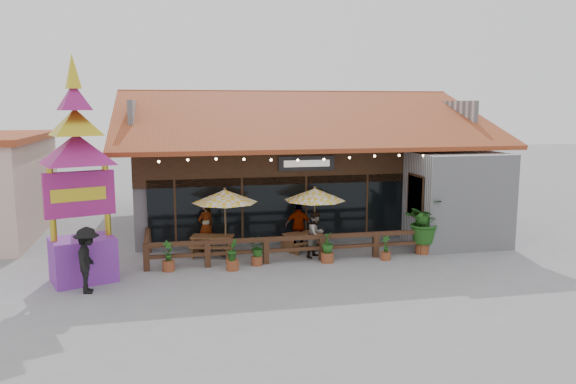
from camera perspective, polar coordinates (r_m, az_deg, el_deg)
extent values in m
plane|color=gray|center=(20.55, 4.44, -6.47)|extent=(100.00, 100.00, 0.00)
cube|color=#BCBBC1|center=(26.83, 0.22, 1.52)|extent=(14.00, 10.00, 4.00)
cube|color=#3A2412|center=(21.44, -0.78, 2.90)|extent=(11.00, 0.16, 1.60)
cube|color=black|center=(21.66, -0.76, -1.58)|extent=(10.00, 0.12, 2.40)
cube|color=#FFB472|center=(21.86, -0.86, -1.49)|extent=(9.80, 0.05, 2.20)
cube|color=#BCBBC1|center=(22.78, 16.78, -0.68)|extent=(3.50, 2.70, 3.60)
cube|color=red|center=(21.80, 12.82, -0.40)|extent=(0.06, 1.20, 1.50)
cube|color=#3A2412|center=(21.80, 12.80, -0.40)|extent=(0.04, 1.34, 1.64)
cube|color=#A04524|center=(23.21, 2.10, 7.56)|extent=(15.50, 7.05, 2.37)
cube|color=#A04524|center=(30.04, -1.23, 7.85)|extent=(15.50, 7.05, 2.37)
cube|color=#A04524|center=(26.61, 0.22, 10.14)|extent=(15.50, 0.30, 0.12)
cube|color=#BCBBC1|center=(26.03, -15.12, 6.96)|extent=(0.20, 9.00, 1.80)
cube|color=#BCBBC1|center=(28.94, 13.99, 7.16)|extent=(0.20, 9.00, 1.80)
cube|color=black|center=(21.55, 1.90, 2.93)|extent=(2.20, 0.10, 0.55)
cube|color=silver|center=(21.49, 1.93, 2.91)|extent=(1.80, 0.02, 0.25)
cube|color=#3A2412|center=(21.21, -11.40, -1.98)|extent=(0.08, 0.08, 2.40)
cube|color=#3A2412|center=(21.38, -4.68, -1.75)|extent=(0.08, 0.08, 2.40)
cube|color=#3A2412|center=(21.84, 1.83, -1.50)|extent=(0.08, 0.08, 2.40)
cube|color=#3A2412|center=(22.57, 8.00, -1.24)|extent=(0.08, 0.08, 2.40)
sphere|color=#FFC98C|center=(19.16, -12.99, 3.02)|extent=(0.09, 0.09, 0.09)
sphere|color=#FFC98C|center=(19.16, -10.15, 3.23)|extent=(0.09, 0.09, 0.09)
sphere|color=#FFC98C|center=(19.22, -7.32, 3.34)|extent=(0.09, 0.09, 0.09)
sphere|color=#FFC98C|center=(19.33, -4.50, 3.33)|extent=(0.09, 0.09, 0.09)
sphere|color=#FFC98C|center=(19.48, -1.73, 3.27)|extent=(0.09, 0.09, 0.09)
sphere|color=#FFC98C|center=(19.68, 1.00, 3.25)|extent=(0.09, 0.09, 0.09)
sphere|color=#FFC98C|center=(19.91, 3.66, 3.33)|extent=(0.09, 0.09, 0.09)
sphere|color=#FFC98C|center=(20.19, 6.27, 3.48)|extent=(0.09, 0.09, 0.09)
sphere|color=#FFC98C|center=(20.50, 8.79, 3.62)|extent=(0.09, 0.09, 0.09)
sphere|color=#FFC98C|center=(20.86, 11.24, 3.67)|extent=(0.09, 0.09, 0.09)
sphere|color=#FFC98C|center=(21.26, 13.59, 3.61)|extent=(0.09, 0.09, 0.09)
cube|color=#472719|center=(19.16, -14.19, -6.46)|extent=(0.20, 0.20, 0.90)
cube|color=#472719|center=(19.18, -8.18, -6.26)|extent=(0.20, 0.20, 0.90)
cube|color=#472719|center=(19.41, -2.25, -5.99)|extent=(0.20, 0.20, 0.90)
cube|color=#472719|center=(19.84, 3.48, -5.68)|extent=(0.20, 0.20, 0.90)
cube|color=#472719|center=(20.46, 8.90, -5.32)|extent=(0.20, 0.20, 0.90)
cube|color=#472719|center=(21.16, 13.47, -4.98)|extent=(0.20, 0.20, 0.90)
cube|color=#472719|center=(19.48, 0.36, -4.72)|extent=(9.80, 0.16, 0.14)
cube|color=#472719|center=(19.58, 0.36, -5.86)|extent=(9.80, 0.12, 0.12)
cube|color=#472719|center=(20.27, -14.12, -4.45)|extent=(0.16, 2.50, 0.14)
cube|color=#472719|center=(21.48, -13.99, -4.80)|extent=(0.20, 0.20, 0.90)
cylinder|color=brown|center=(20.33, -6.38, -3.25)|extent=(0.06, 0.06, 2.35)
cone|color=yellow|center=(20.15, -6.43, -0.41)|extent=(2.47, 2.47, 0.46)
sphere|color=brown|center=(20.11, -6.44, 0.31)|extent=(0.10, 0.10, 0.10)
cylinder|color=black|center=(20.60, -6.32, -6.37)|extent=(0.45, 0.45, 0.06)
cylinder|color=brown|center=(20.99, 2.72, -2.91)|extent=(0.06, 0.06, 2.29)
cone|color=yellow|center=(20.81, 2.74, -0.23)|extent=(2.99, 2.99, 0.45)
sphere|color=brown|center=(20.77, 2.74, 0.45)|extent=(0.10, 0.10, 0.10)
cylinder|color=black|center=(21.25, 2.70, -5.86)|extent=(0.44, 0.44, 0.06)
cube|color=brown|center=(20.56, -7.69, -4.50)|extent=(1.65, 1.08, 0.06)
cube|color=brown|center=(20.77, -9.47, -5.40)|extent=(0.25, 0.66, 0.70)
cube|color=brown|center=(20.53, -5.85, -5.49)|extent=(0.25, 0.66, 0.70)
cube|color=brown|center=(20.13, -7.95, -5.63)|extent=(1.53, 0.65, 0.05)
cube|color=brown|center=(21.12, -7.41, -4.93)|extent=(1.53, 0.65, 0.05)
cube|color=brown|center=(21.10, 1.48, -4.23)|extent=(1.54, 1.08, 0.05)
cube|color=brown|center=(20.86, 0.06, -5.30)|extent=(0.27, 0.60, 0.65)
cube|color=brown|center=(21.50, 2.86, -4.88)|extent=(0.27, 0.60, 0.65)
cube|color=brown|center=(20.77, 2.20, -5.19)|extent=(1.40, 0.69, 0.04)
cube|color=brown|center=(21.55, 0.79, -4.66)|extent=(1.40, 0.69, 0.04)
cube|color=purple|center=(18.58, -20.08, -6.46)|extent=(2.18, 1.90, 1.37)
cube|color=#941B69|center=(18.16, -20.42, -0.18)|extent=(2.04, 0.96, 1.37)
cube|color=gold|center=(18.00, -20.49, -0.26)|extent=(1.52, 0.57, 0.40)
cylinder|color=gold|center=(18.33, -22.86, -0.96)|extent=(0.18, 0.18, 2.29)
cylinder|color=gold|center=(18.10, -17.88, -0.81)|extent=(0.18, 0.18, 2.29)
pyramid|color=#941B69|center=(17.98, -20.74, 5.59)|extent=(3.50, 3.50, 0.91)
pyramid|color=gold|center=(17.96, -20.87, 7.96)|extent=(2.48, 2.48, 0.80)
pyramid|color=#941B69|center=(17.98, -21.00, 10.32)|extent=(1.61, 1.61, 0.80)
pyramid|color=gold|center=(18.03, -21.15, 13.04)|extent=(0.73, 0.73, 1.03)
cylinder|color=brown|center=(21.35, 13.53, -5.55)|extent=(0.55, 0.55, 0.40)
imported|color=#1D5618|center=(21.13, 13.63, -2.85)|extent=(1.96, 1.92, 1.65)
sphere|color=#1D5618|center=(21.17, 14.05, -3.71)|extent=(0.55, 0.55, 0.55)
sphere|color=#1D5618|center=(21.22, 13.20, -3.14)|extent=(0.48, 0.48, 0.48)
imported|color=#3A2412|center=(21.13, -8.34, -3.49)|extent=(0.82, 0.75, 1.88)
imported|color=#3A2412|center=(20.15, 2.88, -4.34)|extent=(1.02, 1.00, 1.65)
imported|color=#3A2412|center=(21.37, 1.11, -3.43)|extent=(1.10, 0.70, 1.75)
imported|color=black|center=(17.35, -19.70, -6.54)|extent=(0.73, 1.26, 1.94)
cylinder|color=brown|center=(19.06, -12.05, -7.35)|extent=(0.42, 0.42, 0.33)
imported|color=#1D5618|center=(18.92, -12.10, -5.86)|extent=(0.44, 0.40, 0.69)
cylinder|color=brown|center=(18.82, -5.66, -7.40)|extent=(0.42, 0.42, 0.34)
imported|color=#1D5618|center=(18.68, -5.68, -5.87)|extent=(0.42, 0.46, 0.70)
cylinder|color=brown|center=(19.32, -3.19, -6.98)|extent=(0.38, 0.38, 0.31)
imported|color=#1D5618|center=(19.20, -3.21, -5.64)|extent=(0.68, 0.63, 0.63)
cylinder|color=brown|center=(19.64, 4.02, -6.66)|extent=(0.44, 0.44, 0.35)
imported|color=#1D5618|center=(19.51, 4.04, -5.13)|extent=(0.56, 0.56, 0.73)
cylinder|color=brown|center=(20.22, 9.88, -6.41)|extent=(0.36, 0.36, 0.29)
imported|color=#1D5618|center=(20.11, 9.91, -5.21)|extent=(0.35, 0.37, 0.59)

